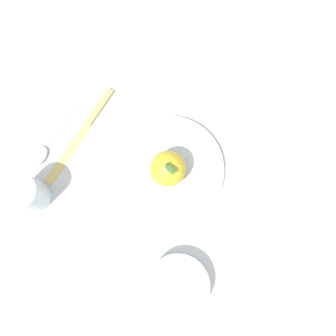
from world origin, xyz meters
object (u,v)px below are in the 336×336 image
(side_bowl, at_px, (178,286))
(cup, at_px, (26,194))
(apple, at_px, (168,169))
(knife, at_px, (86,127))
(dinner_plate, at_px, (168,169))
(spoon, at_px, (45,147))
(linen_napkin, at_px, (244,203))

(side_bowl, distance_m, cup, 0.33)
(apple, distance_m, knife, 0.20)
(apple, height_order, side_bowl, apple)
(side_bowl, xyz_separation_m, cup, (-0.27, -0.19, 0.03))
(dinner_plate, distance_m, cup, 0.28)
(knife, relative_size, spoon, 1.23)
(apple, xyz_separation_m, knife, (-0.16, -0.11, -0.05))
(spoon, xyz_separation_m, linen_napkin, (0.28, 0.32, -0.00))
(cup, bearing_deg, dinner_plate, 76.94)
(side_bowl, relative_size, cup, 1.38)
(dinner_plate, bearing_deg, knife, -142.89)
(side_bowl, height_order, linen_napkin, side_bowl)
(apple, distance_m, cup, 0.27)
(apple, xyz_separation_m, linen_napkin, (0.12, 0.11, -0.05))
(knife, distance_m, spoon, 0.09)
(dinner_plate, distance_m, knife, 0.20)
(dinner_plate, xyz_separation_m, apple, (0.01, -0.00, 0.04))
(apple, bearing_deg, cup, -104.62)
(dinner_plate, relative_size, apple, 2.86)
(apple, xyz_separation_m, side_bowl, (0.20, -0.07, -0.03))
(apple, distance_m, side_bowl, 0.22)
(dinner_plate, xyz_separation_m, linen_napkin, (0.13, 0.11, -0.01))
(cup, bearing_deg, apple, 75.38)
(dinner_plate, distance_m, spoon, 0.26)
(apple, bearing_deg, spoon, -127.01)
(side_bowl, bearing_deg, spoon, -159.45)
(spoon, bearing_deg, side_bowl, 20.55)
(dinner_plate, relative_size, linen_napkin, 1.27)
(apple, bearing_deg, dinner_plate, 150.54)
(cup, height_order, knife, cup)
(side_bowl, bearing_deg, linen_napkin, 114.30)
(dinner_plate, xyz_separation_m, knife, (-0.16, -0.12, -0.01))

